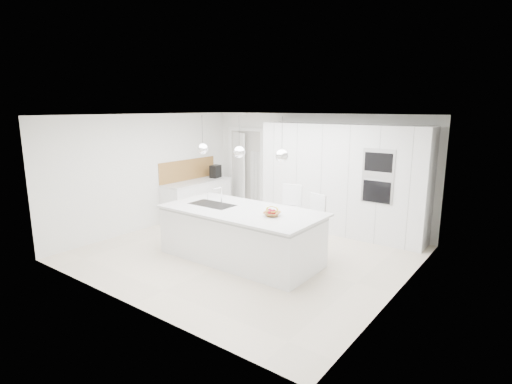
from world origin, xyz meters
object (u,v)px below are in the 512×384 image
Objects in this scene: island_base at (240,236)px; bar_stool_right at (314,226)px; fruit_bowl at (272,214)px; bar_stool_left at (288,218)px; espresso_machine at (215,171)px.

island_base is 1.32m from bar_stool_right.
bar_stool_left is (-0.30, 0.95, -0.33)m from fruit_bowl.
fruit_bowl is at bearing -83.49° from bar_stool_left.
fruit_bowl is at bearing 0.63° from island_base.
fruit_bowl is (0.67, 0.01, 0.50)m from island_base.
espresso_machine is (-2.53, 2.14, 0.63)m from island_base.
bar_stool_right is (0.96, 0.90, 0.13)m from island_base.
fruit_bowl is 1.01m from bar_stool_right.
espresso_machine is at bearing 146.27° from fruit_bowl.
bar_stool_left is (0.37, 0.96, 0.17)m from island_base.
island_base is at bearing -179.37° from fruit_bowl.
bar_stool_right reaches higher than fruit_bowl.
fruit_bowl is 1.05m from bar_stool_left.
espresso_machine reaches higher than fruit_bowl.
island_base is 3.38m from espresso_machine.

